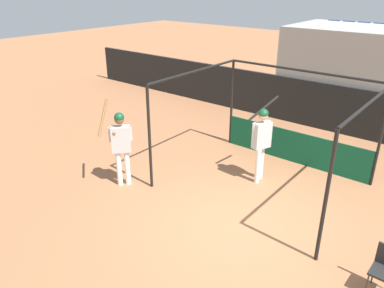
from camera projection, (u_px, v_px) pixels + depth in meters
The scene contains 6 objects.
ground_plane at pixel (236, 229), 7.67m from camera, with size 60.00×60.00×0.00m, color #9E6642.
outfield_wall at pixel (348, 112), 12.03m from camera, with size 24.00×0.12×1.58m.
bleacher_section at pixel (368, 76), 12.87m from camera, with size 5.40×3.20×3.26m.
batting_cage at pixel (285, 132), 9.60m from camera, with size 4.26×3.55×2.60m.
player_batter at pixel (262, 137), 9.07m from camera, with size 0.63×0.98×2.08m.
player_waiting at pixel (121, 142), 8.89m from camera, with size 0.63×0.78×2.17m.
Camera 1 is at (3.26, -5.48, 4.70)m, focal length 35.00 mm.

